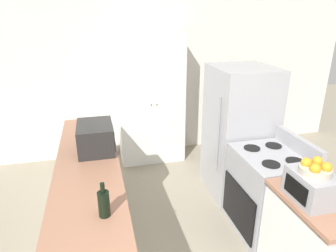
# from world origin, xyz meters

# --- Properties ---
(wall_back) EXTENTS (7.00, 0.06, 2.60)m
(wall_back) POSITION_xyz_m (0.00, 3.59, 1.30)
(wall_back) COLOR silver
(wall_back) RESTS_ON ground_plane
(counter_left) EXTENTS (0.60, 2.75, 0.91)m
(counter_left) POSITION_xyz_m (-0.90, 1.47, 0.44)
(counter_left) COLOR silver
(counter_left) RESTS_ON ground_plane
(counter_right) EXTENTS (0.60, 0.77, 0.91)m
(counter_right) POSITION_xyz_m (0.90, 0.48, 0.44)
(counter_right) COLOR silver
(counter_right) RESTS_ON ground_plane
(pantry_cabinet) EXTENTS (0.99, 0.55, 1.99)m
(pantry_cabinet) POSITION_xyz_m (0.04, 3.28, 1.00)
(pantry_cabinet) COLOR silver
(pantry_cabinet) RESTS_ON ground_plane
(stove) EXTENTS (0.66, 0.76, 1.07)m
(stove) POSITION_xyz_m (0.92, 1.27, 0.46)
(stove) COLOR #9E9EA3
(stove) RESTS_ON ground_plane
(refrigerator) EXTENTS (0.73, 0.77, 1.66)m
(refrigerator) POSITION_xyz_m (0.95, 2.08, 0.83)
(refrigerator) COLOR #A3A3A8
(refrigerator) RESTS_ON ground_plane
(microwave) EXTENTS (0.36, 0.49, 0.28)m
(microwave) POSITION_xyz_m (-0.80, 1.82, 1.05)
(microwave) COLOR black
(microwave) RESTS_ON counter_left
(wine_bottle) EXTENTS (0.08, 0.08, 0.27)m
(wine_bottle) POSITION_xyz_m (-0.77, 0.70, 1.01)
(wine_bottle) COLOR black
(wine_bottle) RESTS_ON counter_left
(toaster_oven) EXTENTS (0.29, 0.36, 0.23)m
(toaster_oven) POSITION_xyz_m (0.77, 0.51, 1.03)
(toaster_oven) COLOR #939399
(toaster_oven) RESTS_ON counter_right
(fruit_bowl) EXTENTS (0.23, 0.23, 0.11)m
(fruit_bowl) POSITION_xyz_m (0.77, 0.52, 1.19)
(fruit_bowl) COLOR #B2A893
(fruit_bowl) RESTS_ON toaster_oven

